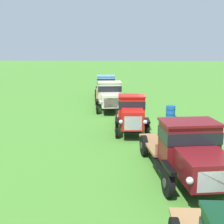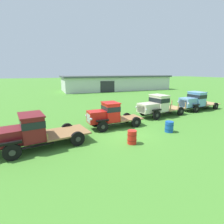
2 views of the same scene
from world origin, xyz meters
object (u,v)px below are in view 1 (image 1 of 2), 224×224
Objects in this scene: vintage_truck_back_of_row at (106,86)px; oil_drum_beside_row at (171,112)px; oil_drum_near_fence at (196,125)px; vintage_truck_midrow_center at (132,113)px; vintage_truck_second_in_line at (189,150)px; vintage_truck_far_side at (110,96)px.

oil_drum_beside_row is (-7.81, -5.09, -0.71)m from vintage_truck_back_of_row.
oil_drum_beside_row is 3.72m from oil_drum_near_fence.
vintage_truck_midrow_center is at bearing 93.40° from oil_drum_near_fence.
vintage_truck_second_in_line is 9.47m from oil_drum_beside_row.
oil_drum_beside_row is 0.94× the size of oil_drum_near_fence.
vintage_truck_midrow_center is at bearing -167.94° from vintage_truck_back_of_row.
vintage_truck_second_in_line is 6.71× the size of oil_drum_near_fence.
oil_drum_near_fence is (-3.61, -0.91, 0.03)m from oil_drum_beside_row.
vintage_truck_second_in_line is 1.03× the size of vintage_truck_far_side.
vintage_truck_back_of_row is 7.04× the size of oil_drum_beside_row.
vintage_truck_far_side is 6.50× the size of oil_drum_near_fence.
vintage_truck_back_of_row is at bearing 8.01° from vintage_truck_far_side.
vintage_truck_midrow_center is at bearing 145.71° from oil_drum_beside_row.
oil_drum_near_fence is (-5.55, -5.18, -0.71)m from vintage_truck_far_side.
oil_drum_near_fence is at bearing -165.80° from oil_drum_beside_row.
oil_drum_near_fence is at bearing -86.60° from vintage_truck_midrow_center.
vintage_truck_far_side reaches higher than oil_drum_near_fence.
oil_drum_near_fence is (-11.42, -6.00, -0.69)m from vintage_truck_back_of_row.
vintage_truck_second_in_line is 1.02× the size of vintage_truck_back_of_row.
vintage_truck_second_in_line is 5.95m from vintage_truck_midrow_center.
vintage_truck_back_of_row is at bearing 14.54° from vintage_truck_second_in_line.
vintage_truck_midrow_center is (5.61, 1.98, 0.00)m from vintage_truck_second_in_line.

